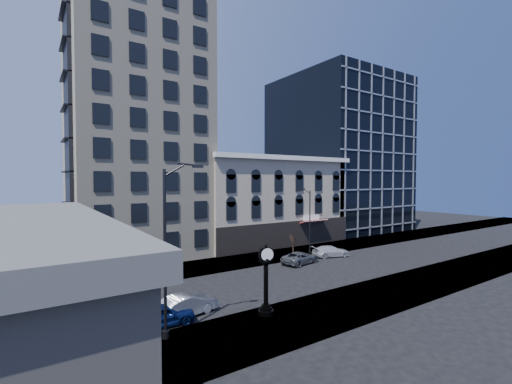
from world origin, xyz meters
TOP-DOWN VIEW (x-y plane):
  - ground at (0.00, 0.00)m, footprint 160.00×160.00m
  - sidewalk_far at (0.00, 8.00)m, footprint 160.00×6.00m
  - sidewalk_near at (0.00, -8.00)m, footprint 160.00×6.00m
  - cream_tower at (-6.11, 18.88)m, footprint 15.90×15.40m
  - victorian_row at (12.00, 15.89)m, footprint 22.60×11.19m
  - glass_office at (32.00, 20.91)m, footprint 20.00×20.15m
  - street_clock at (-4.05, -6.30)m, footprint 1.09×1.09m
  - street_lamp_near at (-10.16, -6.18)m, footprint 2.62×0.93m
  - street_lamp_far at (11.22, 6.62)m, footprint 2.13×0.33m
  - bare_tree_near at (-15.55, -6.84)m, footprint 4.16×4.16m
  - bare_tree_far at (10.05, 7.73)m, footprint 1.76×1.76m
  - car_near_a at (-10.47, -4.00)m, footprint 4.17×1.73m
  - car_near_b at (-8.58, -3.30)m, footprint 4.70×2.47m
  - car_far_a at (7.50, 3.45)m, footprint 5.09×3.12m
  - car_far_b at (12.80, 4.01)m, footprint 4.90×3.05m

SIDE VIEW (x-z plane):
  - ground at x=0.00m, z-range 0.00..0.00m
  - sidewalk_far at x=0.00m, z-range 0.00..0.12m
  - sidewalk_near at x=0.00m, z-range 0.00..0.12m
  - car_far_a at x=7.50m, z-range 0.00..1.32m
  - car_far_b at x=12.80m, z-range 0.00..1.32m
  - car_near_a at x=-10.47m, z-range 0.00..1.41m
  - car_near_b at x=-8.58m, z-range 0.00..1.47m
  - street_clock at x=-4.05m, z-range -0.11..4.68m
  - bare_tree_far at x=10.05m, z-range 0.88..3.91m
  - bare_tree_near at x=-15.55m, z-range 1.95..9.09m
  - victorian_row at x=12.00m, z-range -0.25..12.25m
  - street_lamp_far at x=11.22m, z-range 2.22..10.46m
  - street_lamp_near at x=-10.16m, z-range 2.74..13.03m
  - glass_office at x=32.00m, z-range 0.00..28.00m
  - cream_tower at x=-6.11m, z-range -1.93..40.57m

